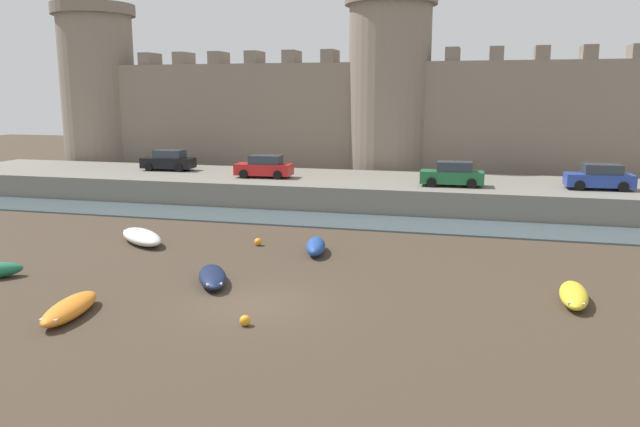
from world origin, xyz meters
The scene contains 15 objects.
ground_plane centered at (0.00, 0.00, 0.00)m, with size 160.00×160.00×0.00m, color #423528.
water_channel centered at (0.00, 15.66, 0.05)m, with size 80.00×4.50×0.10m, color #47565B.
quay_road centered at (0.00, 22.91, 0.85)m, with size 67.79×10.00×1.71m, color slate.
castle centered at (0.00, 32.26, 6.86)m, with size 63.41×7.62×18.84m.
rowboat_midflat_right centered at (-5.83, -2.94, 0.33)m, with size 1.58×3.55×0.64m.
rowboat_foreground_right centered at (11.48, 3.12, 0.34)m, with size 1.17×3.16×0.64m.
rowboat_foreground_left centered at (-9.13, 7.46, 0.38)m, with size 3.95×3.59×0.72m.
rowboat_near_channel_left centered at (0.22, 7.78, 0.39)m, with size 1.51×2.94×0.74m.
rowboat_near_channel_right centered at (-2.61, 1.91, 0.32)m, with size 2.50×3.42×0.61m.
mooring_buoy_near_shore centered at (-3.09, 8.59, 0.19)m, with size 0.39×0.39×0.39m, color orange.
mooring_buoy_near_channel centered at (0.44, -2.18, 0.19)m, with size 0.37×0.37×0.37m, color orange.
car_quay_west centered at (-7.42, 21.69, 2.49)m, with size 4.18×2.03×1.62m.
car_quay_centre_east centered at (-16.23, 23.78, 2.49)m, with size 4.18×2.03×1.62m.
car_quay_east centered at (15.17, 21.71, 2.49)m, with size 4.18×2.03×1.62m.
car_quay_centre_west centered at (6.03, 20.81, 2.49)m, with size 4.18×2.03×1.62m.
Camera 1 is at (7.99, -20.85, 7.74)m, focal length 35.00 mm.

